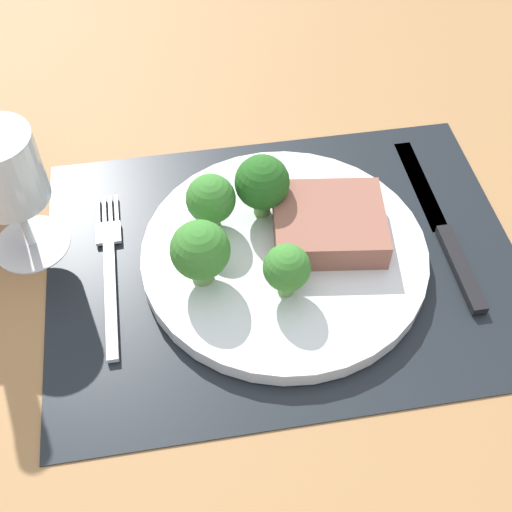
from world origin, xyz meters
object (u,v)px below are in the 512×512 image
plate (284,254)px  steak (329,223)px  wine_glass (5,177)px  knife (444,233)px  fork (110,268)px

plate → steak: steak is taller
plate → steak: 5.02cm
steak → wine_glass: wine_glass is taller
plate → wine_glass: wine_glass is taller
plate → wine_glass: (-23.49, 6.00, 7.99)cm
plate → knife: size_ratio=1.15×
steak → knife: 11.86cm
steak → fork: bearing=179.4°
plate → knife: bearing=1.9°
steak → plate: bearing=-164.6°
wine_glass → steak: bearing=-9.8°
steak → wine_glass: size_ratio=0.75×
fork → knife: bearing=-0.3°
plate → knife: plate is taller
plate → wine_glass: 25.53cm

